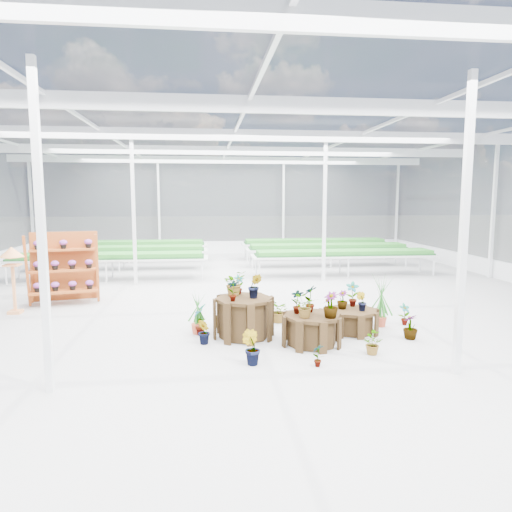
{
  "coord_description": "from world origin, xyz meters",
  "views": [
    {
      "loc": [
        -0.81,
        -10.37,
        2.68
      ],
      "look_at": [
        0.39,
        0.48,
        1.3
      ],
      "focal_mm": 32.0,
      "sensor_mm": 36.0,
      "label": 1
    }
  ],
  "objects": [
    {
      "name": "plinth_mid",
      "position": [
        1.1,
        -2.39,
        0.28
      ],
      "size": [
        1.22,
        1.22,
        0.57
      ],
      "primitive_type": "cylinder",
      "rotation": [
        0.0,
        0.0,
        0.16
      ],
      "color": "#342310",
      "rests_on": "ground"
    },
    {
      "name": "plinth_tall",
      "position": [
        -0.1,
        -1.79,
        0.39
      ],
      "size": [
        1.3,
        1.3,
        0.78
      ],
      "primitive_type": "cylinder",
      "rotation": [
        0.0,
        0.0,
        0.15
      ],
      "color": "#342310",
      "rests_on": "ground"
    },
    {
      "name": "nursery_benches",
      "position": [
        0.0,
        7.2,
        0.42
      ],
      "size": [
        16.0,
        7.0,
        0.84
      ],
      "primitive_type": null,
      "color": "silver",
      "rests_on": "ground"
    },
    {
      "name": "bird_table",
      "position": [
        -5.27,
        0.63,
        0.79
      ],
      "size": [
        0.45,
        0.45,
        1.58
      ],
      "primitive_type": null,
      "rotation": [
        0.0,
        0.0,
        0.23
      ],
      "color": "#D2824A",
      "rests_on": "ground"
    },
    {
      "name": "steel_frame",
      "position": [
        0.0,
        0.0,
        2.25
      ],
      "size": [
        18.0,
        24.0,
        4.5
      ],
      "primitive_type": null,
      "color": "silver",
      "rests_on": "ground"
    },
    {
      "name": "nursery_plants",
      "position": [
        0.84,
        -1.66,
        0.53
      ],
      "size": [
        4.7,
        3.02,
        1.28
      ],
      "color": "#277427",
      "rests_on": "ground"
    },
    {
      "name": "shelf_rack",
      "position": [
        -4.44,
        1.65,
        0.91
      ],
      "size": [
        1.87,
        1.25,
        1.82
      ],
      "primitive_type": null,
      "rotation": [
        0.0,
        0.0,
        0.21
      ],
      "color": "#914017",
      "rests_on": "ground"
    },
    {
      "name": "ground_plane",
      "position": [
        0.0,
        0.0,
        0.0
      ],
      "size": [
        24.0,
        24.0,
        0.0
      ],
      "primitive_type": "plane",
      "color": "gray",
      "rests_on": "ground"
    },
    {
      "name": "plinth_low",
      "position": [
        2.1,
        -1.69,
        0.23
      ],
      "size": [
        1.05,
        1.05,
        0.47
      ],
      "primitive_type": "cylinder",
      "rotation": [
        0.0,
        0.0,
        0.01
      ],
      "color": "#342310",
      "rests_on": "ground"
    },
    {
      "name": "greenhouse_shell",
      "position": [
        0.0,
        0.0,
        2.25
      ],
      "size": [
        18.0,
        24.0,
        4.5
      ],
      "primitive_type": null,
      "color": "white",
      "rests_on": "ground"
    }
  ]
}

